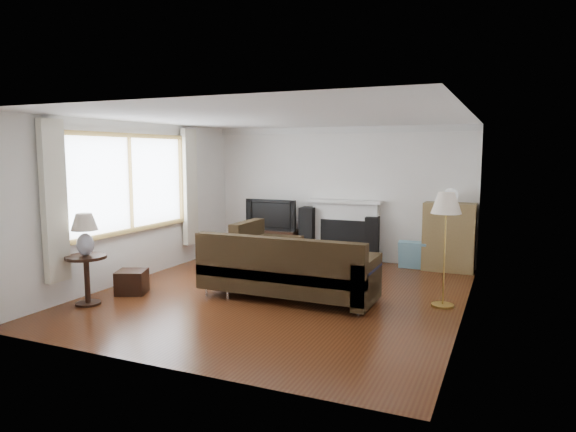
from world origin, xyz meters
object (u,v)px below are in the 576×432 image
at_px(sectional_sofa, 288,268).
at_px(floor_lamp, 445,250).
at_px(tv_stand, 273,243).
at_px(coffee_table, 326,264).
at_px(bookshelf, 449,237).
at_px(side_table, 87,280).

xyz_separation_m(sectional_sofa, floor_lamp, (2.03, 0.47, 0.33)).
distance_m(tv_stand, coffee_table, 1.89).
xyz_separation_m(bookshelf, side_table, (-4.19, -4.00, -0.25)).
relative_size(bookshelf, sectional_sofa, 0.45).
relative_size(bookshelf, floor_lamp, 0.77).
relative_size(tv_stand, floor_lamp, 0.69).
distance_m(bookshelf, side_table, 5.80).
height_order(coffee_table, floor_lamp, floor_lamp).
height_order(bookshelf, coffee_table, bookshelf).
relative_size(sectional_sofa, coffee_table, 2.53).
bearing_deg(side_table, tv_stand, 77.42).
bearing_deg(tv_stand, side_table, -102.58).
bearing_deg(coffee_table, sectional_sofa, -84.99).
distance_m(coffee_table, side_table, 3.69).
bearing_deg(coffee_table, floor_lamp, -19.74).
bearing_deg(bookshelf, side_table, -136.38).
bearing_deg(tv_stand, coffee_table, -37.53).
xyz_separation_m(tv_stand, side_table, (-0.88, -3.96, 0.07)).
bearing_deg(bookshelf, sectional_sofa, -125.01).
bearing_deg(tv_stand, floor_lamp, -31.65).
bearing_deg(floor_lamp, tv_stand, 148.35).
bearing_deg(tv_stand, sectional_sofa, -60.94).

